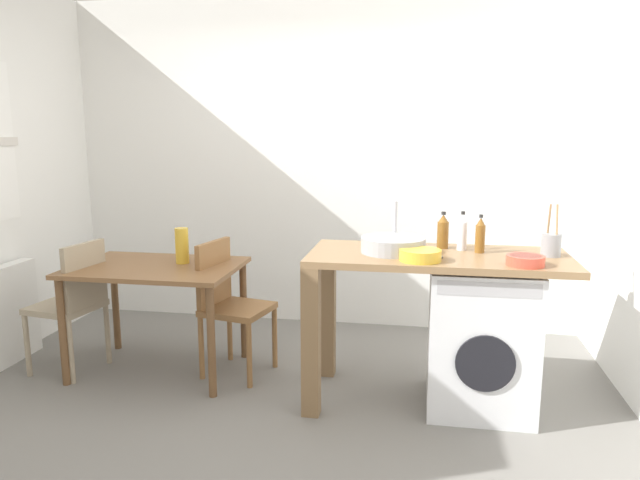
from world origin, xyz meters
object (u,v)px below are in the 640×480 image
(dining_table, at_px, (156,279))
(bottle_tall_green, at_px, (443,232))
(chair_opposite, at_px, (228,300))
(mixing_bowl, at_px, (420,254))
(utensil_crock, at_px, (551,244))
(vase, at_px, (182,246))
(chair_person_seat, at_px, (74,299))
(bottle_clear_small, at_px, (480,236))
(colander, at_px, (525,260))
(washing_machine, at_px, (480,337))
(bottle_squat_brown, at_px, (462,233))

(dining_table, height_order, bottle_tall_green, bottle_tall_green)
(chair_opposite, bearing_deg, mixing_bowl, 83.67)
(bottle_tall_green, xyz_separation_m, mixing_bowl, (-0.13, -0.38, -0.07))
(dining_table, height_order, utensil_crock, utensil_crock)
(vase, bearing_deg, chair_person_seat, -163.11)
(dining_table, bearing_deg, bottle_clear_small, -2.17)
(chair_person_seat, height_order, colander, colander)
(bottle_tall_green, bearing_deg, washing_machine, -37.80)
(bottle_clear_small, bearing_deg, chair_person_seat, -179.29)
(chair_opposite, distance_m, utensil_crock, 2.06)
(dining_table, xyz_separation_m, washing_machine, (2.11, -0.16, -0.21))
(bottle_tall_green, bearing_deg, colander, -43.44)
(chair_person_seat, relative_size, washing_machine, 1.05)
(colander, bearing_deg, utensil_crock, 56.30)
(utensil_crock, distance_m, vase, 2.34)
(bottle_clear_small, xyz_separation_m, utensil_crock, (0.39, -0.03, -0.03))
(washing_machine, bearing_deg, chair_opposite, 171.99)
(dining_table, relative_size, bottle_tall_green, 4.90)
(bottle_tall_green, height_order, colander, bottle_tall_green)
(dining_table, distance_m, vase, 0.28)
(bottle_clear_small, bearing_deg, mixing_bowl, -140.41)
(washing_machine, height_order, bottle_tall_green, bottle_tall_green)
(bottle_clear_small, relative_size, vase, 0.94)
(bottle_squat_brown, bearing_deg, chair_person_seat, -178.00)
(chair_person_seat, relative_size, vase, 3.73)
(dining_table, distance_m, chair_person_seat, 0.57)
(chair_opposite, relative_size, bottle_squat_brown, 3.82)
(chair_person_seat, distance_m, colander, 2.89)
(chair_person_seat, bearing_deg, mixing_bowl, -87.34)
(bottle_tall_green, height_order, mixing_bowl, bottle_tall_green)
(bottle_tall_green, xyz_separation_m, utensil_crock, (0.60, -0.13, -0.03))
(bottle_squat_brown, height_order, colander, bottle_squat_brown)
(chair_person_seat, xyz_separation_m, chair_opposite, (1.02, 0.18, 0.00))
(chair_person_seat, xyz_separation_m, colander, (2.84, -0.27, 0.44))
(vase, bearing_deg, washing_machine, -7.67)
(utensil_crock, bearing_deg, bottle_tall_green, 167.85)
(chair_person_seat, bearing_deg, utensil_crock, -81.11)
(bottle_squat_brown, xyz_separation_m, mixing_bowl, (-0.24, -0.34, -0.07))
(washing_machine, bearing_deg, bottle_clear_small, 105.41)
(dining_table, distance_m, chair_opposite, 0.50)
(bottle_tall_green, bearing_deg, vase, 177.29)
(utensil_crock, height_order, vase, utensil_crock)
(chair_opposite, bearing_deg, dining_table, -69.83)
(vase, bearing_deg, colander, -12.65)
(dining_table, distance_m, colander, 2.35)
(bottle_tall_green, height_order, bottle_squat_brown, bottle_squat_brown)
(mixing_bowl, bearing_deg, colander, -2.07)
(dining_table, bearing_deg, vase, 33.69)
(mixing_bowl, xyz_separation_m, utensil_crock, (0.73, 0.25, 0.03))
(vase, bearing_deg, mixing_bowl, -16.15)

